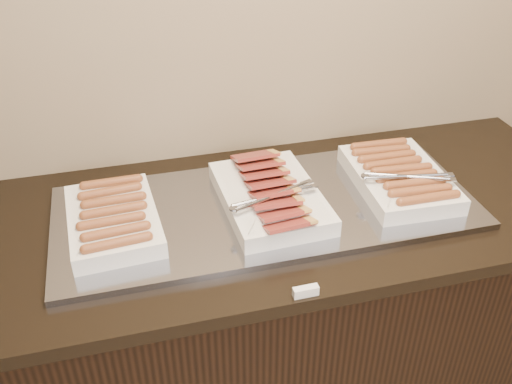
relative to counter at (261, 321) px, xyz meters
The scene contains 6 objects.
counter is the anchor object (origin of this frame).
warming_tray 0.46m from the counter, ahead, with size 1.20×0.50×0.02m, color #8F919C.
dish_left 0.65m from the counter, behind, with size 0.25×0.36×0.07m.
dish_center 0.50m from the counter, ahead, with size 0.29×0.43×0.09m.
dish_right 0.66m from the counter, ahead, with size 0.28×0.39×0.08m.
label_holder 0.58m from the counter, 88.21° to the right, with size 0.06×0.02×0.02m, color white.
Camera 1 is at (-0.35, 0.83, 1.86)m, focal length 40.00 mm.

